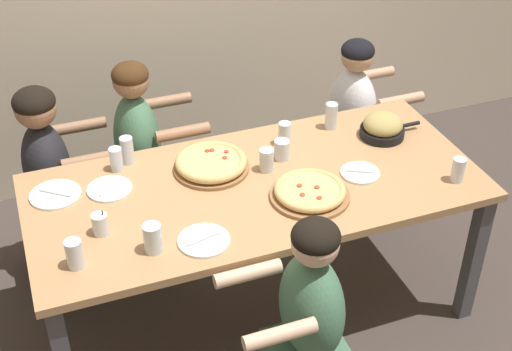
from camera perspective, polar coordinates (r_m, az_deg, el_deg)
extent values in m
plane|color=#423833|center=(3.81, 0.00, -10.49)|extent=(18.00, 18.00, 0.00)
cube|color=tan|center=(3.30, 0.00, -0.99)|extent=(2.10, 0.94, 0.04)
cube|color=#4C4C51|center=(3.68, 17.01, -6.34)|extent=(0.07, 0.07, 0.76)
cube|color=#4C4C51|center=(3.74, -16.72, -5.55)|extent=(0.07, 0.07, 0.76)
cube|color=#4C4C51|center=(4.20, 10.73, 0.50)|extent=(0.07, 0.07, 0.76)
cylinder|color=#996B42|center=(3.22, 4.31, -1.60)|extent=(0.36, 0.36, 0.02)
torus|color=#DBB26B|center=(3.20, 4.34, -1.17)|extent=(0.32, 0.32, 0.03)
cylinder|color=#E5C675|center=(3.20, 4.33, -1.26)|extent=(0.28, 0.28, 0.03)
cylinder|color=#C6422D|center=(3.20, 4.90, -0.94)|extent=(0.02, 0.02, 0.01)
cylinder|color=#C6422D|center=(3.13, 5.08, -1.78)|extent=(0.02, 0.02, 0.01)
cylinder|color=#C6422D|center=(3.20, 3.50, -0.81)|extent=(0.02, 0.02, 0.01)
cylinder|color=#C6422D|center=(3.15, 3.73, -1.54)|extent=(0.02, 0.02, 0.01)
cylinder|color=#996B42|center=(3.39, -3.59, 0.63)|extent=(0.36, 0.36, 0.02)
torus|color=#DBB26B|center=(3.37, -3.61, 1.10)|extent=(0.34, 0.34, 0.04)
cylinder|color=#E5C675|center=(3.38, -3.61, 1.00)|extent=(0.29, 0.29, 0.04)
cylinder|color=#C6422D|center=(3.43, -3.54, 2.05)|extent=(0.02, 0.02, 0.01)
cylinder|color=#C6422D|center=(3.43, -3.93, 1.99)|extent=(0.02, 0.02, 0.01)
cylinder|color=#C6422D|center=(3.38, -2.52, 1.44)|extent=(0.02, 0.02, 0.01)
cylinder|color=#C6422D|center=(3.42, -2.39, 1.92)|extent=(0.02, 0.02, 0.01)
cylinder|color=black|center=(3.69, 10.05, 3.44)|extent=(0.23, 0.23, 0.05)
cylinder|color=black|center=(3.76, 12.25, 4.02)|extent=(0.10, 0.02, 0.02)
ellipsoid|color=tan|center=(3.66, 10.12, 4.07)|extent=(0.20, 0.20, 0.11)
cylinder|color=white|center=(2.97, -4.19, -5.21)|extent=(0.22, 0.22, 0.01)
cube|color=#B7B7BC|center=(2.97, -4.20, -5.08)|extent=(0.15, 0.04, 0.01)
cylinder|color=white|center=(3.34, -15.77, -1.49)|extent=(0.23, 0.23, 0.01)
cube|color=#B7B7BC|center=(3.34, -15.79, -1.36)|extent=(0.13, 0.11, 0.01)
cylinder|color=white|center=(3.39, 8.33, 0.20)|extent=(0.19, 0.19, 0.01)
cube|color=#B7B7BC|center=(3.39, 8.34, 0.32)|extent=(0.12, 0.07, 0.01)
cylinder|color=white|center=(3.32, -11.64, -1.06)|extent=(0.21, 0.21, 0.01)
cube|color=#B7B7BC|center=(3.31, -11.66, -0.94)|extent=(0.11, 0.11, 0.01)
cylinder|color=silver|center=(3.05, -12.36, -3.82)|extent=(0.07, 0.07, 0.10)
cylinder|color=#1EA8DB|center=(3.06, -12.33, -4.02)|extent=(0.06, 0.06, 0.07)
cylinder|color=black|center=(3.05, -12.10, -3.59)|extent=(0.00, 0.01, 0.12)
cylinder|color=silver|center=(2.92, -8.27, -4.99)|extent=(0.08, 0.08, 0.13)
cylinder|color=silver|center=(2.93, -8.22, -5.41)|extent=(0.07, 0.07, 0.07)
cylinder|color=silver|center=(3.70, 6.03, 4.77)|extent=(0.06, 0.06, 0.14)
cylinder|color=silver|center=(3.41, 15.87, 0.44)|extent=(0.06, 0.06, 0.12)
cylinder|color=black|center=(3.43, 15.80, 0.10)|extent=(0.05, 0.05, 0.07)
cylinder|color=silver|center=(3.36, 0.85, 1.25)|extent=(0.07, 0.07, 0.11)
cylinder|color=black|center=(3.36, 0.85, 1.03)|extent=(0.06, 0.06, 0.08)
cylinder|color=silver|center=(2.91, -14.32, -6.10)|extent=(0.07, 0.07, 0.13)
cylinder|color=black|center=(2.92, -14.28, -6.34)|extent=(0.06, 0.06, 0.09)
cylinder|color=silver|center=(3.42, -11.12, 1.29)|extent=(0.06, 0.06, 0.12)
cylinder|color=silver|center=(3.43, -11.09, 1.00)|extent=(0.05, 0.05, 0.08)
cylinder|color=silver|center=(3.46, -10.28, 2.00)|extent=(0.06, 0.06, 0.14)
cylinder|color=silver|center=(3.48, -10.21, 1.49)|extent=(0.06, 0.06, 0.06)
cylinder|color=silver|center=(3.44, 2.08, 2.08)|extent=(0.07, 0.07, 0.10)
cylinder|color=silver|center=(3.55, 2.30, 3.37)|extent=(0.06, 0.06, 0.12)
cylinder|color=black|center=(3.56, 2.29, 3.08)|extent=(0.06, 0.06, 0.08)
ellipsoid|color=#477556|center=(2.88, 4.46, -10.41)|extent=(0.24, 0.36, 0.48)
sphere|color=beige|center=(2.66, 4.78, -5.42)|extent=(0.18, 0.18, 0.18)
ellipsoid|color=black|center=(2.64, 4.81, -4.89)|extent=(0.19, 0.19, 0.13)
cylinder|color=beige|center=(2.65, 1.94, -12.58)|extent=(0.28, 0.06, 0.06)
cylinder|color=beige|center=(2.87, -0.65, -7.85)|extent=(0.28, 0.06, 0.06)
cube|color=#477556|center=(4.09, -8.80, -3.19)|extent=(0.32, 0.34, 0.43)
ellipsoid|color=#477556|center=(3.81, -9.46, 2.64)|extent=(0.24, 0.36, 0.55)
sphere|color=#9E7051|center=(3.63, -10.00, 7.49)|extent=(0.18, 0.18, 0.18)
ellipsoid|color=#422814|center=(3.62, -10.05, 7.94)|extent=(0.19, 0.19, 0.13)
cylinder|color=#9E7051|center=(3.93, -7.23, 5.90)|extent=(0.28, 0.06, 0.06)
cylinder|color=#9E7051|center=(3.64, -5.88, 3.46)|extent=(0.28, 0.06, 0.06)
cube|color=silver|center=(4.44, 7.30, 0.36)|extent=(0.32, 0.34, 0.43)
ellipsoid|color=silver|center=(4.20, 7.76, 5.45)|extent=(0.24, 0.36, 0.48)
sphere|color=tan|center=(4.05, 8.12, 9.45)|extent=(0.18, 0.18, 0.18)
ellipsoid|color=black|center=(4.04, 8.16, 9.86)|extent=(0.19, 0.19, 0.13)
cylinder|color=tan|center=(4.38, 9.26, 7.98)|extent=(0.28, 0.06, 0.06)
cylinder|color=tan|center=(4.12, 11.50, 5.91)|extent=(0.28, 0.06, 0.06)
cube|color=#232328|center=(4.06, -15.35, -4.57)|extent=(0.32, 0.34, 0.43)
ellipsoid|color=#232328|center=(3.80, -16.40, 0.75)|extent=(0.24, 0.36, 0.48)
sphere|color=#9E7051|center=(3.62, -17.27, 5.16)|extent=(0.20, 0.20, 0.20)
ellipsoid|color=black|center=(3.61, -17.37, 5.66)|extent=(0.21, 0.21, 0.14)
cylinder|color=#9E7051|center=(3.90, -13.95, 3.83)|extent=(0.28, 0.06, 0.06)
cylinder|color=#9E7051|center=(3.61, -13.11, 1.21)|extent=(0.28, 0.06, 0.06)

